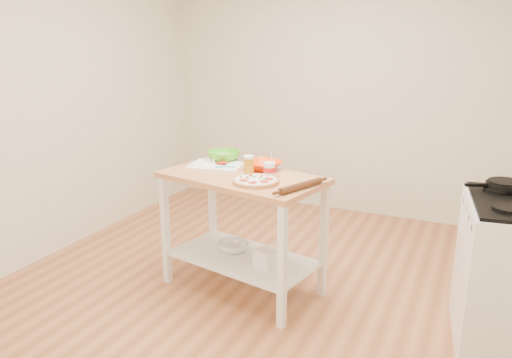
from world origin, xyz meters
The scene contains 14 objects.
room_shell centered at (0.00, 0.00, 1.35)m, with size 4.04×4.54×2.74m.
prep_island centered at (-0.18, 0.14, 0.65)m, with size 1.27×0.85×0.90m.
skillet centered at (1.52, 0.38, 0.98)m, with size 0.35×0.23×0.03m.
pizza centered at (0.00, 0.00, 0.92)m, with size 0.32×0.32×0.05m.
cutting_board centered at (-0.48, 0.30, 0.91)m, with size 0.44×0.36×0.04m.
spatula centered at (-0.38, 0.24, 0.92)m, with size 0.15×0.06×0.01m.
knife centered at (-0.47, 0.50, 0.92)m, with size 0.27×0.10×0.01m.
orange_bowl centered at (-0.11, 0.35, 0.93)m, with size 0.27×0.27×0.07m, color #FF4209.
green_bowl centered at (-0.50, 0.47, 0.94)m, with size 0.26×0.26×0.08m, color #50BD21.
beer_pint centered at (-0.12, 0.14, 0.98)m, with size 0.07×0.07×0.15m.
yogurt_tub centered at (0.01, 0.19, 0.95)m, with size 0.09×0.09×0.18m.
rolling_pin centered at (0.33, -0.01, 0.92)m, with size 0.04×0.04×0.38m, color #502912.
shelf_glass_bowl centered at (-0.29, 0.20, 0.30)m, with size 0.24×0.24×0.07m, color silver.
shelf_bin centered at (0.05, 0.06, 0.32)m, with size 0.13×0.13×0.13m, color white.
Camera 1 is at (1.38, -2.96, 1.86)m, focal length 35.00 mm.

